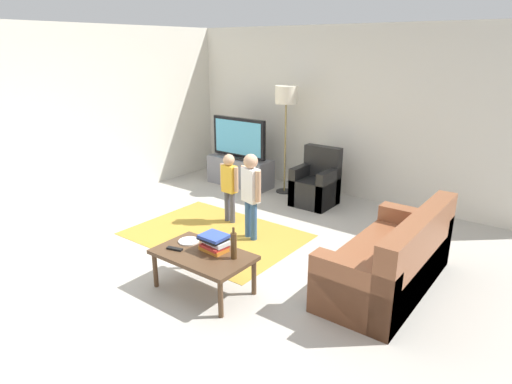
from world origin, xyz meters
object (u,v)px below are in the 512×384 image
armchair (317,186)px  bottle (234,245)px  tv (239,139)px  tv_remote (175,249)px  tv_stand (240,172)px  book_stack (214,242)px  coffee_table (203,257)px  child_center (251,189)px  couch (394,263)px  plate (189,241)px  child_near_tv (229,182)px  floor_lamp (286,101)px

armchair → bottle: armchair is taller
tv → tv_remote: (1.70, -3.10, -0.42)m
tv_stand → book_stack: (2.03, -2.89, 0.27)m
bottle → coffee_table: bearing=-162.6°
child_center → couch: bearing=-2.9°
tv → coffee_table: bearing=-56.4°
armchair → child_center: (-0.01, -1.66, 0.38)m
armchair → plate: armchair is taller
child_center → tv_remote: (0.13, -1.42, -0.25)m
coffee_table → tv_remote: bearing=-156.8°
plate → coffee_table: bearing=-18.5°
tv_stand → coffee_table: size_ratio=1.20×
child_center → coffee_table: (0.41, -1.30, -0.31)m
coffee_table → tv_remote: tv_remote is taller
tv_stand → child_near_tv: child_near_tv is taller
bottle → child_center: bearing=121.2°
armchair → book_stack: armchair is taller
tv_stand → child_near_tv: bearing=-55.5°
tv → armchair: (1.58, -0.02, -0.55)m
tv_stand → child_center: 2.35m
coffee_table → book_stack: size_ratio=3.27×
tv_stand → floor_lamp: size_ratio=0.67×
plate → armchair: bearing=91.9°
armchair → floor_lamp: 1.46m
armchair → floor_lamp: floor_lamp is taller
tv_stand → child_near_tv: (0.99, -1.44, 0.35)m
child_near_tv → plate: bearing=-64.7°
couch → bottle: bearing=-137.4°
tv → tv_remote: size_ratio=6.47×
couch → child_near_tv: child_near_tv is taller
tv_remote → child_near_tv: bearing=97.7°
book_stack → tv_stand: bearing=125.1°
tv → coffee_table: tv is taller
tv → book_stack: 3.53m
child_near_tv → armchair: bearing=66.8°
tv_stand → floor_lamp: (0.85, 0.15, 1.30)m
coffee_table → couch: bearing=38.4°
book_stack → child_near_tv: bearing=125.7°
book_stack → bottle: bearing=-2.8°
bottle → child_near_tv: bearing=131.8°
coffee_table → plate: size_ratio=4.55×
couch → child_near_tv: (-2.51, 0.36, 0.30)m
bottle → tv_remote: 0.65m
couch → child_center: 1.97m
child_near_tv → child_center: (0.58, -0.26, 0.08)m
tv_stand → child_center: (1.57, -1.70, 0.43)m
book_stack → tv: bearing=125.3°
tv_remote → floor_lamp: bearing=89.3°
tv → child_center: tv is taller
floor_lamp → bottle: floor_lamp is taller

